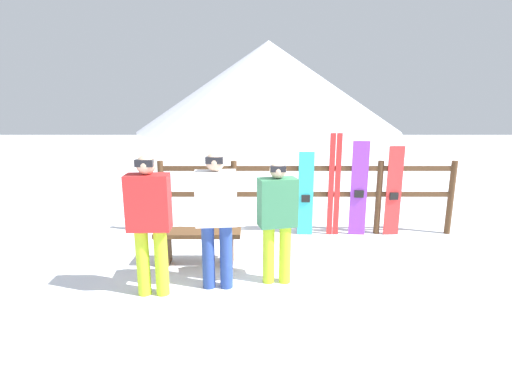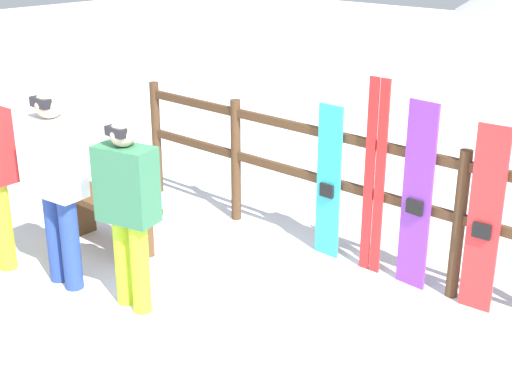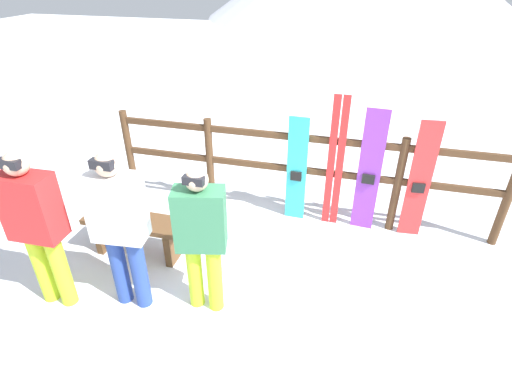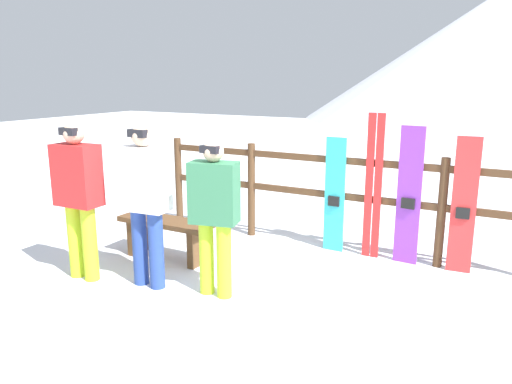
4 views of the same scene
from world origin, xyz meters
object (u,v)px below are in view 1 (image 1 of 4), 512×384
(person_white, at_px, (215,212))
(snowboard_purple, at_px, (358,189))
(bench, at_px, (197,240))
(snowboard_cyan, at_px, (305,194))
(person_red, at_px, (149,217))
(snowboard_red, at_px, (393,192))
(ski_pair_red, at_px, (334,185))
(person_plaid_green, at_px, (277,215))

(person_white, relative_size, snowboard_purple, 1.05)
(bench, bearing_deg, snowboard_cyan, 37.12)
(person_white, bearing_deg, snowboard_purple, 41.57)
(person_white, xyz_separation_m, snowboard_purple, (2.17, 1.93, -0.16))
(person_red, height_order, snowboard_red, person_red)
(ski_pair_red, bearing_deg, snowboard_purple, -0.47)
(bench, height_order, person_plaid_green, person_plaid_green)
(snowboard_cyan, bearing_deg, person_red, -134.00)
(ski_pair_red, bearing_deg, person_plaid_green, -120.02)
(person_white, distance_m, ski_pair_red, 2.61)
(snowboard_purple, bearing_deg, snowboard_red, -0.01)
(snowboard_red, bearing_deg, bench, -158.28)
(bench, bearing_deg, snowboard_purple, 26.15)
(person_red, height_order, person_plaid_green, person_red)
(bench, bearing_deg, person_white, -64.65)
(bench, relative_size, person_white, 0.71)
(person_plaid_green, bearing_deg, snowboard_cyan, 72.42)
(person_plaid_green, height_order, ski_pair_red, ski_pair_red)
(person_white, distance_m, person_red, 0.76)
(person_white, height_order, person_plaid_green, person_white)
(person_plaid_green, relative_size, ski_pair_red, 0.90)
(person_red, bearing_deg, bench, 64.96)
(person_white, bearing_deg, person_plaid_green, 10.80)
(person_plaid_green, relative_size, snowboard_purple, 0.97)
(person_plaid_green, distance_m, snowboard_purple, 2.30)
(ski_pair_red, distance_m, snowboard_red, 1.00)
(ski_pair_red, bearing_deg, person_white, -132.39)
(bench, xyz_separation_m, ski_pair_red, (2.09, 1.23, 0.51))
(person_white, height_order, snowboard_cyan, person_white)
(person_white, distance_m, person_plaid_green, 0.74)
(bench, height_order, snowboard_cyan, snowboard_cyan)
(person_red, bearing_deg, person_white, 13.60)
(person_white, relative_size, person_plaid_green, 1.08)
(person_red, xyz_separation_m, snowboard_cyan, (2.03, 2.10, -0.25))
(person_red, distance_m, snowboard_cyan, 2.94)
(person_white, xyz_separation_m, person_red, (-0.74, -0.18, -0.00))
(person_white, xyz_separation_m, snowboard_red, (2.75, 1.93, -0.21))
(bench, height_order, snowboard_red, snowboard_red)
(bench, xyz_separation_m, person_red, (-0.41, -0.88, 0.60))
(snowboard_cyan, bearing_deg, snowboard_red, 0.00)
(ski_pair_red, bearing_deg, snowboard_cyan, -179.57)
(person_white, bearing_deg, bench, 115.35)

